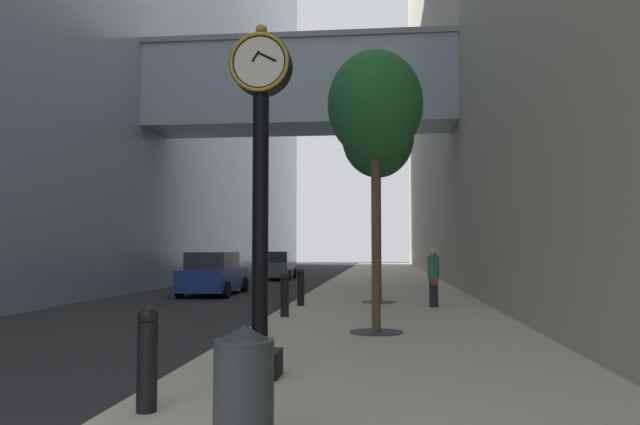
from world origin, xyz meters
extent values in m
plane|color=#262628|center=(0.00, 27.00, 0.00)|extent=(110.00, 110.00, 0.00)
cube|color=#BCB29E|center=(3.03, 30.00, 0.07)|extent=(6.07, 80.00, 0.14)
cube|color=#93A8B7|center=(-0.70, 23.77, 8.95)|extent=(14.13, 3.20, 3.61)
cube|color=gray|center=(-0.70, 23.77, 10.88)|extent=(14.13, 3.40, 0.24)
cube|color=black|center=(1.27, 5.26, 0.32)|extent=(0.55, 0.55, 0.35)
cylinder|color=gold|center=(1.27, 5.26, 0.58)|extent=(0.38, 0.38, 0.18)
cylinder|color=black|center=(1.27, 5.26, 2.31)|extent=(0.22, 0.22, 3.28)
cylinder|color=black|center=(1.27, 5.26, 4.37)|extent=(0.84, 0.28, 0.84)
torus|color=gold|center=(1.27, 5.11, 4.37)|extent=(0.82, 0.05, 0.82)
cylinder|color=white|center=(1.27, 5.11, 4.37)|extent=(0.69, 0.01, 0.69)
cylinder|color=white|center=(1.27, 5.41, 4.37)|extent=(0.69, 0.01, 0.69)
sphere|color=gold|center=(1.27, 5.26, 4.86)|extent=(0.16, 0.16, 0.16)
cube|color=black|center=(1.23, 5.10, 4.44)|extent=(0.11, 0.01, 0.16)
cube|color=black|center=(1.39, 5.10, 4.42)|extent=(0.25, 0.01, 0.14)
cylinder|color=black|center=(0.45, 3.41, 0.61)|extent=(0.22, 0.22, 0.94)
sphere|color=black|center=(0.45, 3.41, 1.13)|extent=(0.23, 0.23, 0.23)
cylinder|color=black|center=(0.45, 9.42, 0.61)|extent=(0.22, 0.22, 0.94)
sphere|color=black|center=(0.45, 9.42, 1.13)|extent=(0.23, 0.23, 0.23)
cylinder|color=black|center=(0.45, 12.43, 0.61)|extent=(0.22, 0.22, 0.94)
sphere|color=black|center=(0.45, 12.43, 1.13)|extent=(0.23, 0.23, 0.23)
cylinder|color=black|center=(0.45, 15.43, 0.61)|extent=(0.22, 0.22, 0.94)
sphere|color=black|center=(0.45, 15.43, 1.13)|extent=(0.23, 0.23, 0.23)
cylinder|color=#333335|center=(2.77, 9.75, 0.15)|extent=(1.10, 1.10, 0.02)
cylinder|color=brown|center=(2.77, 9.75, 2.12)|extent=(0.18, 0.18, 3.96)
ellipsoid|color=#23602D|center=(2.77, 9.75, 4.84)|extent=(1.98, 1.98, 2.28)
cylinder|color=#333335|center=(2.77, 16.81, 0.15)|extent=(1.10, 1.10, 0.02)
cylinder|color=#4C3D2D|center=(2.77, 16.81, 2.37)|extent=(0.18, 0.18, 4.47)
ellipsoid|color=#23602D|center=(2.77, 16.81, 5.48)|extent=(2.33, 2.33, 2.68)
cylinder|color=#383D42|center=(1.72, 2.36, 0.60)|extent=(0.52, 0.52, 0.92)
cone|color=#272A2E|center=(1.72, 2.36, 1.11)|extent=(0.53, 0.53, 0.16)
cylinder|color=#23232D|center=(4.39, 15.42, 0.55)|extent=(0.27, 0.27, 0.82)
cylinder|color=#337560|center=(4.39, 15.42, 1.29)|extent=(0.36, 0.36, 0.66)
sphere|color=tan|center=(4.39, 15.42, 1.75)|extent=(0.25, 0.25, 0.25)
cube|color=brown|center=(4.40, 15.20, 0.92)|extent=(0.21, 0.13, 0.24)
cube|color=slate|center=(-3.46, 33.45, 0.63)|extent=(2.01, 4.62, 0.82)
cube|color=#282D38|center=(-3.45, 33.23, 1.35)|extent=(1.71, 2.61, 0.67)
cylinder|color=black|center=(-4.44, 34.96, 0.32)|extent=(0.24, 0.65, 0.64)
cylinder|color=black|center=(-2.61, 35.04, 0.32)|extent=(0.24, 0.65, 0.64)
cylinder|color=black|center=(-4.32, 31.87, 0.32)|extent=(0.24, 0.65, 0.64)
cylinder|color=black|center=(-2.49, 31.94, 0.32)|extent=(0.24, 0.65, 0.64)
cube|color=navy|center=(-3.84, 21.18, 0.64)|extent=(1.83, 4.69, 0.83)
cube|color=#282D38|center=(-3.84, 20.95, 1.37)|extent=(1.60, 2.63, 0.68)
cylinder|color=black|center=(-4.75, 22.77, 0.32)|extent=(0.23, 0.64, 0.64)
cylinder|color=black|center=(-2.96, 22.78, 0.32)|extent=(0.23, 0.64, 0.64)
cylinder|color=black|center=(-4.72, 19.59, 0.32)|extent=(0.23, 0.64, 0.64)
cylinder|color=black|center=(-2.93, 19.60, 0.32)|extent=(0.23, 0.64, 0.64)
camera|label=1|loc=(2.92, -2.86, 1.84)|focal=34.28mm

